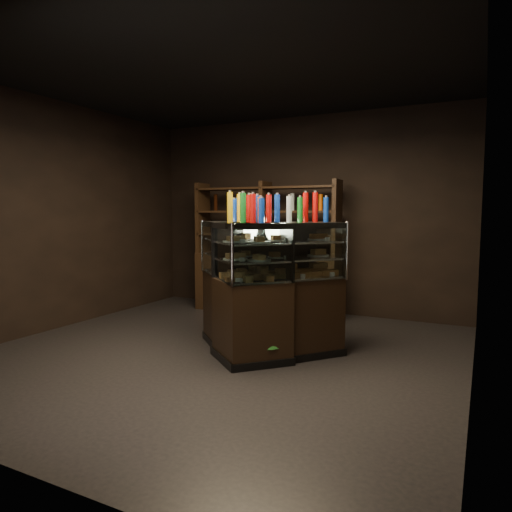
% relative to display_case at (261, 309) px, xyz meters
% --- Properties ---
extents(ground, '(5.00, 5.00, 0.00)m').
position_rel_display_case_xyz_m(ground, '(-0.39, -0.23, -0.48)').
color(ground, black).
rests_on(ground, ground).
extents(room_shell, '(5.02, 5.02, 3.01)m').
position_rel_display_case_xyz_m(room_shell, '(-0.39, -0.23, 1.46)').
color(room_shell, black).
rests_on(room_shell, ground).
extents(display_case, '(1.79, 1.44, 1.45)m').
position_rel_display_case_xyz_m(display_case, '(0.00, 0.00, 0.00)').
color(display_case, black).
rests_on(display_case, ground).
extents(food_display, '(1.37, 1.03, 0.45)m').
position_rel_display_case_xyz_m(food_display, '(0.00, -0.01, 0.58)').
color(food_display, '#C68947').
rests_on(food_display, display_case).
extents(bottles_top, '(1.20, 0.89, 0.30)m').
position_rel_display_case_xyz_m(bottles_top, '(-0.00, 0.00, 1.09)').
color(bottles_top, yellow).
rests_on(bottles_top, display_case).
extents(potted_conifer, '(0.38, 0.38, 0.80)m').
position_rel_display_case_xyz_m(potted_conifer, '(0.20, -0.27, -0.02)').
color(potted_conifer, black).
rests_on(potted_conifer, ground).
extents(back_shelving, '(2.27, 0.50, 2.00)m').
position_rel_display_case_xyz_m(back_shelving, '(-0.82, 1.82, 0.13)').
color(back_shelving, black).
rests_on(back_shelving, ground).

